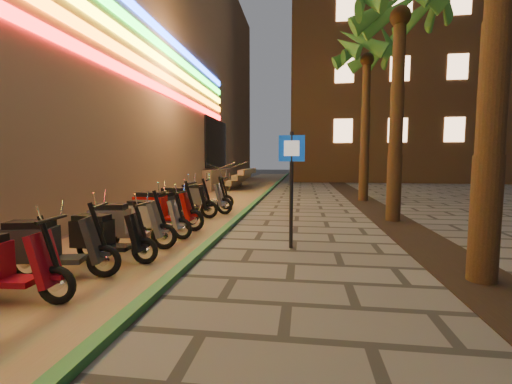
# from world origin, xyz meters

# --- Properties ---
(ground) EXTENTS (120.00, 120.00, 0.00)m
(ground) POSITION_xyz_m (0.00, 0.00, 0.00)
(ground) COLOR #474442
(ground) RESTS_ON ground
(parking_strip) EXTENTS (3.40, 60.00, 0.01)m
(parking_strip) POSITION_xyz_m (-2.60, 10.00, 0.01)
(parking_strip) COLOR #8C7251
(parking_strip) RESTS_ON ground
(green_curb) EXTENTS (0.18, 60.00, 0.10)m
(green_curb) POSITION_xyz_m (-0.90, 10.00, 0.05)
(green_curb) COLOR #276A34
(green_curb) RESTS_ON ground
(planting_strip) EXTENTS (1.20, 40.00, 0.02)m
(planting_strip) POSITION_xyz_m (3.60, 5.00, 0.01)
(planting_strip) COLOR black
(planting_strip) RESTS_ON ground
(apartment_block) EXTENTS (18.00, 16.06, 25.00)m
(apartment_block) POSITION_xyz_m (9.00, 32.00, 12.50)
(apartment_block) COLOR brown
(apartment_block) RESTS_ON ground
(palm_c) EXTENTS (2.97, 3.02, 6.91)m
(palm_c) POSITION_xyz_m (3.60, 7.00, 5.73)
(palm_c) COLOR #472D19
(palm_c) RESTS_ON ground
(palm_d) EXTENTS (2.97, 3.02, 7.16)m
(palm_d) POSITION_xyz_m (3.60, 12.00, 5.94)
(palm_d) COLOR #472D19
(palm_d) RESTS_ON ground
(pedestrian_sign) EXTENTS (0.51, 0.09, 2.32)m
(pedestrian_sign) POSITION_xyz_m (0.78, 3.55, 1.50)
(pedestrian_sign) COLOR black
(pedestrian_sign) RESTS_ON ground
(scooter_5) EXTENTS (1.63, 0.77, 1.15)m
(scooter_5) POSITION_xyz_m (-2.69, 1.23, 0.50)
(scooter_5) COLOR black
(scooter_5) RESTS_ON ground
(scooter_6) EXTENTS (1.52, 0.53, 1.08)m
(scooter_6) POSITION_xyz_m (-2.36, 2.14, 0.47)
(scooter_6) COLOR black
(scooter_6) RESTS_ON ground
(scooter_7) EXTENTS (1.69, 0.69, 1.18)m
(scooter_7) POSITION_xyz_m (-2.49, 2.98, 0.51)
(scooter_7) COLOR black
(scooter_7) RESTS_ON ground
(scooter_8) EXTENTS (1.57, 0.58, 1.10)m
(scooter_8) POSITION_xyz_m (-2.39, 4.02, 0.48)
(scooter_8) COLOR black
(scooter_8) RESTS_ON ground
(scooter_9) EXTENTS (1.78, 0.62, 1.26)m
(scooter_9) POSITION_xyz_m (-2.52, 4.83, 0.55)
(scooter_9) COLOR black
(scooter_9) RESTS_ON ground
(scooter_10) EXTENTS (1.57, 0.81, 1.11)m
(scooter_10) POSITION_xyz_m (-2.74, 5.87, 0.48)
(scooter_10) COLOR black
(scooter_10) RESTS_ON ground
(scooter_11) EXTENTS (1.74, 0.67, 1.22)m
(scooter_11) POSITION_xyz_m (-2.62, 6.63, 0.53)
(scooter_11) COLOR black
(scooter_11) RESTS_ON ground
(scooter_12) EXTENTS (1.78, 0.71, 1.25)m
(scooter_12) POSITION_xyz_m (-2.35, 7.65, 0.54)
(scooter_12) COLOR black
(scooter_12) RESTS_ON ground
(scooter_13) EXTENTS (1.70, 0.80, 1.20)m
(scooter_13) POSITION_xyz_m (-2.49, 8.47, 0.52)
(scooter_13) COLOR black
(scooter_13) RESTS_ON ground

